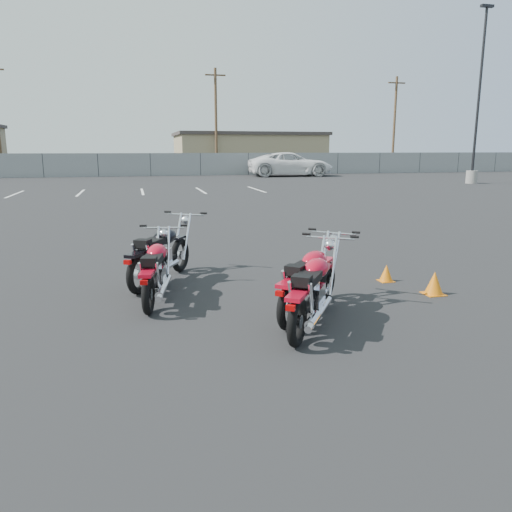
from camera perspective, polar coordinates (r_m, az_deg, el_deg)
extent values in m
plane|color=black|center=(6.71, -0.44, -6.58)|extent=(120.00, 120.00, 0.00)
torus|color=black|center=(8.02, -10.60, -1.58)|extent=(0.21, 0.57, 0.56)
cylinder|color=silver|center=(8.02, -10.60, -1.58)|extent=(0.12, 0.16, 0.15)
torus|color=black|center=(6.73, -12.21, -4.30)|extent=(0.21, 0.57, 0.56)
cylinder|color=silver|center=(6.73, -12.21, -4.30)|extent=(0.12, 0.16, 0.15)
cube|color=black|center=(7.36, -11.35, -2.54)|extent=(0.29, 0.97, 0.06)
cube|color=silver|center=(7.31, -11.42, -2.21)|extent=(0.33, 0.40, 0.28)
cylinder|color=silver|center=(7.27, -11.48, -0.93)|extent=(0.23, 0.26, 0.25)
ellipsoid|color=#B50B21|center=(7.45, -11.26, 0.41)|extent=(0.39, 0.58, 0.24)
cube|color=black|center=(7.02, -11.81, -0.48)|extent=(0.34, 0.55, 0.09)
cube|color=black|center=(6.79, -12.14, -0.60)|extent=(0.23, 0.20, 0.11)
cube|color=#B50B21|center=(6.64, -12.35, -1.92)|extent=(0.24, 0.42, 0.05)
cube|color=#B50B21|center=(7.96, -10.68, 0.47)|extent=(0.18, 0.33, 0.04)
cylinder|color=silver|center=(6.79, -11.18, -2.09)|extent=(0.08, 0.18, 0.36)
cylinder|color=silver|center=(6.83, -13.03, -2.09)|extent=(0.08, 0.18, 0.36)
cylinder|color=silver|center=(7.09, -10.49, -3.54)|extent=(0.29, 1.02, 0.12)
cylinder|color=silver|center=(6.80, -10.84, -4.07)|extent=(0.17, 0.34, 0.12)
cylinder|color=silver|center=(8.05, -9.98, 0.67)|extent=(0.11, 0.37, 0.73)
cylinder|color=silver|center=(8.08, -11.16, 0.66)|extent=(0.11, 0.37, 0.73)
sphere|color=silver|center=(8.16, -10.49, 2.53)|extent=(0.18, 0.18, 0.15)
cylinder|color=silver|center=(8.17, -10.50, 3.20)|extent=(0.64, 0.16, 0.03)
cylinder|color=black|center=(8.10, -8.25, 3.47)|extent=(0.12, 0.06, 0.03)
cylinder|color=black|center=(8.20, -12.78, 3.39)|extent=(0.12, 0.06, 0.03)
cylinder|color=black|center=(7.34, -12.40, -4.06)|extent=(0.15, 0.05, 0.28)
cube|color=#990505|center=(6.43, -12.69, -2.97)|extent=(0.10, 0.07, 0.06)
torus|color=black|center=(8.97, -8.68, 0.11)|extent=(0.40, 0.58, 0.61)
cylinder|color=silver|center=(8.97, -8.68, 0.11)|extent=(0.17, 0.19, 0.16)
torus|color=black|center=(7.70, -13.30, -2.08)|extent=(0.40, 0.58, 0.61)
cylinder|color=silver|center=(7.70, -13.30, -2.08)|extent=(0.17, 0.19, 0.16)
cube|color=black|center=(8.32, -10.83, -0.63)|extent=(0.62, 0.97, 0.06)
cube|color=silver|center=(8.26, -11.00, -0.30)|extent=(0.44, 0.47, 0.30)
cylinder|color=silver|center=(8.22, -11.05, 0.94)|extent=(0.30, 0.32, 0.27)
ellipsoid|color=black|center=(8.40, -10.36, 2.19)|extent=(0.56, 0.66, 0.26)
cube|color=black|center=(7.98, -11.92, 1.45)|extent=(0.51, 0.61, 0.10)
cube|color=black|center=(7.76, -12.82, 1.41)|extent=(0.28, 0.27, 0.12)
cube|color=black|center=(7.62, -13.49, 0.21)|extent=(0.37, 0.46, 0.05)
cube|color=black|center=(8.91, -8.75, 2.11)|extent=(0.29, 0.36, 0.04)
cylinder|color=silver|center=(7.72, -12.06, -0.07)|extent=(0.14, 0.19, 0.40)
cylinder|color=silver|center=(7.83, -13.62, 0.04)|extent=(0.14, 0.19, 0.40)
cylinder|color=silver|center=(8.00, -10.77, -1.59)|extent=(0.64, 1.01, 0.13)
cylinder|color=silver|center=(7.72, -11.87, -1.99)|extent=(0.29, 0.37, 0.13)
cylinder|color=silver|center=(8.98, -7.89, 2.25)|extent=(0.24, 0.37, 0.80)
cylinder|color=silver|center=(9.05, -8.94, 2.30)|extent=(0.24, 0.37, 0.80)
sphere|color=silver|center=(9.12, -8.04, 4.07)|extent=(0.22, 0.22, 0.16)
cylinder|color=silver|center=(9.12, -8.01, 4.71)|extent=(0.62, 0.38, 0.03)
cylinder|color=black|center=(8.96, -6.01, 4.89)|extent=(0.12, 0.09, 0.04)
cylinder|color=black|center=(9.25, -10.07, 5.00)|extent=(0.12, 0.09, 0.04)
cylinder|color=black|center=(8.34, -11.96, -2.00)|extent=(0.15, 0.10, 0.30)
cube|color=#990505|center=(7.41, -14.48, -0.69)|extent=(0.12, 0.10, 0.06)
torus|color=black|center=(6.86, 7.82, -3.73)|extent=(0.41, 0.54, 0.58)
cylinder|color=silver|center=(6.86, 7.82, -3.73)|extent=(0.17, 0.18, 0.15)
torus|color=black|center=(5.57, 4.72, -7.47)|extent=(0.41, 0.54, 0.58)
cylinder|color=silver|center=(5.57, 4.72, -7.47)|extent=(0.17, 0.18, 0.15)
cube|color=black|center=(6.20, 6.45, -5.07)|extent=(0.64, 0.89, 0.06)
cube|color=silver|center=(6.14, 6.35, -4.68)|extent=(0.43, 0.45, 0.29)
cylinder|color=silver|center=(6.09, 6.39, -3.11)|extent=(0.29, 0.31, 0.25)
ellipsoid|color=#B50B21|center=(6.26, 6.90, -1.42)|extent=(0.56, 0.63, 0.25)
cube|color=black|center=(5.83, 5.85, -2.61)|extent=(0.50, 0.58, 0.10)
cube|color=black|center=(5.60, 5.25, -2.82)|extent=(0.27, 0.26, 0.12)
cube|color=#B50B21|center=(5.45, 4.72, -4.53)|extent=(0.37, 0.43, 0.05)
cube|color=#B50B21|center=(6.79, 7.90, -1.26)|extent=(0.29, 0.34, 0.04)
cylinder|color=silver|center=(5.60, 6.30, -4.79)|extent=(0.14, 0.17, 0.38)
cylinder|color=silver|center=(5.65, 4.02, -4.58)|extent=(0.14, 0.17, 0.38)
cylinder|color=silver|center=(5.91, 7.23, -6.53)|extent=(0.66, 0.93, 0.12)
cylinder|color=silver|center=(5.62, 6.52, -7.30)|extent=(0.29, 0.35, 0.13)
cylinder|color=silver|center=(6.88, 8.81, -1.07)|extent=(0.25, 0.34, 0.76)
cylinder|color=silver|center=(6.91, 7.40, -0.96)|extent=(0.25, 0.34, 0.76)
sphere|color=silver|center=(6.99, 8.43, 1.26)|extent=(0.21, 0.21, 0.15)
cylinder|color=silver|center=(6.99, 8.49, 2.06)|extent=(0.58, 0.40, 0.03)
cylinder|color=black|center=(6.91, 11.20, 2.17)|extent=(0.12, 0.09, 0.03)
cylinder|color=black|center=(7.04, 5.77, 2.52)|extent=(0.12, 0.09, 0.03)
cylinder|color=black|center=(6.20, 4.97, -6.82)|extent=(0.14, 0.10, 0.29)
cube|color=#990505|center=(5.24, 3.98, -5.93)|extent=(0.11, 0.10, 0.06)
torus|color=black|center=(7.31, 8.04, -2.77)|extent=(0.45, 0.50, 0.57)
cylinder|color=silver|center=(7.31, 8.04, -2.77)|extent=(0.17, 0.18, 0.15)
torus|color=black|center=(6.06, 3.75, -5.82)|extent=(0.45, 0.50, 0.57)
cylinder|color=silver|center=(6.06, 3.75, -5.82)|extent=(0.17, 0.18, 0.15)
cube|color=black|center=(6.66, 6.11, -3.84)|extent=(0.73, 0.83, 0.06)
cube|color=silver|center=(6.60, 5.97, -3.46)|extent=(0.44, 0.45, 0.29)
cylinder|color=silver|center=(6.56, 6.00, -2.01)|extent=(0.30, 0.31, 0.25)
ellipsoid|color=#B50B21|center=(6.73, 6.70, -0.49)|extent=(0.58, 0.61, 0.25)
cube|color=black|center=(6.32, 5.25, -1.48)|extent=(0.53, 0.56, 0.10)
cube|color=black|center=(6.09, 4.43, -1.61)|extent=(0.27, 0.27, 0.11)
cube|color=#B50B21|center=(5.95, 3.72, -3.11)|extent=(0.39, 0.42, 0.05)
cube|color=#B50B21|center=(7.23, 8.11, -0.46)|extent=(0.31, 0.33, 0.04)
cylinder|color=silver|center=(6.07, 5.32, -3.44)|extent=(0.15, 0.16, 0.38)
cylinder|color=silver|center=(6.16, 3.32, -3.19)|extent=(0.15, 0.16, 0.38)
cylinder|color=silver|center=(6.37, 6.47, -5.14)|extent=(0.75, 0.86, 0.12)
cylinder|color=silver|center=(6.09, 5.46, -5.75)|extent=(0.31, 0.33, 0.13)
cylinder|color=silver|center=(7.31, 9.04, -0.31)|extent=(0.28, 0.32, 0.76)
cylinder|color=silver|center=(7.37, 7.76, -0.18)|extent=(0.28, 0.32, 0.76)
sphere|color=silver|center=(7.43, 8.83, 1.86)|extent=(0.22, 0.22, 0.15)
cylinder|color=silver|center=(7.44, 8.90, 2.61)|extent=(0.53, 0.46, 0.03)
cylinder|color=black|center=(7.32, 11.36, 2.66)|extent=(0.11, 0.10, 0.03)
cylinder|color=black|center=(7.52, 6.44, 3.08)|extent=(0.11, 0.10, 0.03)
cylinder|color=black|center=(6.68, 4.70, -5.41)|extent=(0.13, 0.12, 0.29)
cube|color=#990505|center=(5.75, 2.73, -4.30)|extent=(0.11, 0.11, 0.06)
cone|color=orange|center=(8.54, 14.67, -1.85)|extent=(0.22, 0.22, 0.27)
cube|color=orange|center=(8.57, 14.62, -2.76)|extent=(0.23, 0.23, 0.01)
cone|color=orange|center=(7.98, 19.71, -2.89)|extent=(0.27, 0.27, 0.34)
cube|color=orange|center=(8.02, 19.62, -4.10)|extent=(0.29, 0.29, 0.01)
cylinder|color=gray|center=(34.53, 23.42, 8.29)|extent=(0.70, 0.70, 0.80)
cylinder|color=black|center=(34.65, 24.17, 16.76)|extent=(0.16, 0.16, 9.47)
cube|color=black|center=(35.44, 24.91, 24.50)|extent=(0.80, 0.25, 0.15)
cube|color=slate|center=(41.22, -11.97, 10.18)|extent=(80.00, 0.04, 1.80)
cylinder|color=black|center=(41.71, -23.16, 9.50)|extent=(0.06, 0.06, 1.80)
cylinder|color=black|center=(41.27, -17.61, 9.89)|extent=(0.06, 0.06, 1.80)
cylinder|color=black|center=(41.22, -11.97, 10.18)|extent=(0.06, 0.06, 1.80)
cylinder|color=black|center=(41.56, -6.36, 10.38)|extent=(0.06, 0.06, 1.80)
cylinder|color=black|center=(42.27, -0.89, 10.49)|extent=(0.06, 0.06, 1.80)
cylinder|color=black|center=(43.34, 4.36, 10.49)|extent=(0.06, 0.06, 1.80)
cylinder|color=black|center=(44.75, 9.31, 10.42)|extent=(0.06, 0.06, 1.80)
cylinder|color=black|center=(46.46, 13.93, 10.29)|extent=(0.06, 0.06, 1.80)
cylinder|color=black|center=(48.43, 18.20, 10.11)|extent=(0.06, 0.06, 1.80)
cylinder|color=black|center=(50.65, 22.10, 9.89)|extent=(0.06, 0.06, 1.80)
cylinder|color=black|center=(53.08, 25.66, 9.66)|extent=(0.06, 0.06, 1.80)
cube|color=#8B7C5A|center=(51.47, -0.97, 11.68)|extent=(14.00, 9.00, 3.40)
cube|color=#3C3432|center=(51.49, -0.98, 13.74)|extent=(14.40, 9.40, 0.30)
cylinder|color=#493422|center=(45.85, -4.59, 15.08)|extent=(0.24, 0.24, 9.00)
cube|color=#493422|center=(46.21, -4.68, 19.92)|extent=(1.80, 0.12, 0.12)
cylinder|color=#493422|center=(52.79, 15.53, 14.31)|extent=(0.24, 0.24, 9.00)
cube|color=#493422|center=(53.10, 15.78, 18.51)|extent=(1.80, 0.12, 0.12)
cube|color=silver|center=(26.84, -25.84, 6.38)|extent=(0.12, 4.00, 0.01)
cube|color=silver|center=(26.39, -19.43, 6.82)|extent=(0.12, 4.00, 0.01)
cube|color=silver|center=(26.27, -12.86, 7.18)|extent=(0.12, 4.00, 0.01)
cube|color=silver|center=(26.49, -6.31, 7.45)|extent=(0.12, 4.00, 0.01)
cube|color=silver|center=(27.05, 0.05, 7.62)|extent=(0.12, 4.00, 0.01)
imported|color=white|center=(40.27, 3.98, 11.19)|extent=(3.66, 7.95, 2.94)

